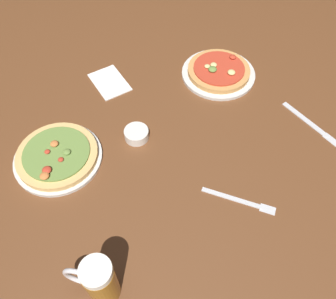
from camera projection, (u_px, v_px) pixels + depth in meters
name	position (u px, v px, depth m)	size (l,w,h in m)	color
ground_plane	(168.00, 156.00, 1.13)	(2.40, 2.40, 0.03)	brown
pizza_plate_near	(57.00, 156.00, 1.09)	(0.27, 0.27, 0.05)	silver
pizza_plate_far	(219.00, 72.00, 1.32)	(0.27, 0.27, 0.05)	silver
beer_mug_dark	(99.00, 281.00, 0.80)	(0.13, 0.08, 0.16)	#9E6619
ramekin_sauce	(136.00, 134.00, 1.14)	(0.08, 0.08, 0.03)	silver
napkin_folded	(110.00, 82.00, 1.30)	(0.16, 0.11, 0.01)	white
fork_left	(240.00, 201.00, 1.01)	(0.21, 0.07, 0.01)	silver
knife_right	(311.00, 124.00, 1.18)	(0.23, 0.09, 0.01)	silver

